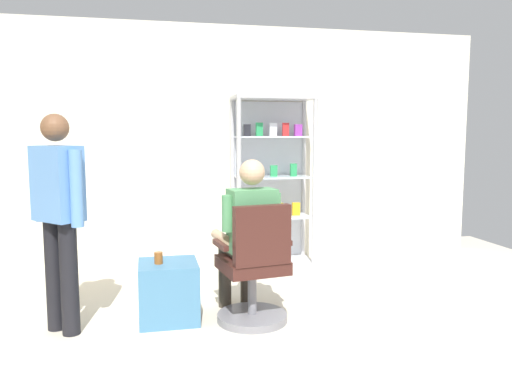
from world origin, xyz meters
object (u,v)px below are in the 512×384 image
Objects in this scene: office_chair at (255,275)px; standing_customer at (59,209)px; tea_glass at (158,258)px; display_cabinet_main at (272,180)px; seated_shopkeeper at (247,231)px; storage_crate at (169,291)px.

standing_customer reaches higher than office_chair.
display_cabinet_main is at bearing 50.58° from tea_glass.
display_cabinet_main is 1.47× the size of seated_shopkeeper.
office_chair is at bearing -108.12° from display_cabinet_main.
seated_shopkeeper is (-0.61, -1.63, -0.25)m from display_cabinet_main.
display_cabinet_main reaches higher than standing_customer.
display_cabinet_main is 1.97m from office_chair.
tea_glass is at bearing -129.42° from display_cabinet_main.
standing_customer is at bearing -175.36° from storage_crate.
seated_shopkeeper reaches higher than office_chair.
seated_shopkeeper reaches higher than storage_crate.
office_chair is at bearing -14.70° from tea_glass.
display_cabinet_main reaches higher than storage_crate.
storage_crate is at bearing 175.19° from seated_shopkeeper.
office_chair is 0.59× the size of standing_customer.
standing_customer is at bearing 174.04° from office_chair.
tea_glass is at bearing 177.56° from seated_shopkeeper.
office_chair is 1.55m from standing_customer.
storage_crate is at bearing 17.55° from tea_glass.
seated_shopkeeper is 2.73× the size of storage_crate.
standing_customer reaches higher than storage_crate.
office_chair is 0.71m from storage_crate.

